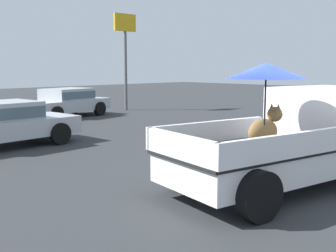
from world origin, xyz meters
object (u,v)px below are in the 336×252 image
Objects in this scene: parked_sedan_near at (66,101)px; parked_sedan_far at (1,122)px; motel_sign at (125,43)px; pickup_truck_main at (301,135)px.

parked_sedan_near and parked_sedan_far have the same top height.
motel_sign reaches higher than parked_sedan_near.
parked_sedan_far is at bearing 32.29° from parked_sedan_near.
motel_sign reaches higher than pickup_truck_main.
pickup_truck_main is 1.04× the size of motel_sign.
pickup_truck_main is 1.16× the size of parked_sedan_near.
motel_sign is (9.23, 5.64, 2.84)m from parked_sedan_far.
motel_sign is (3.97, 0.49, 2.84)m from parked_sedan_near.
pickup_truck_main reaches higher than parked_sedan_near.
parked_sedan_near is 1.04× the size of parked_sedan_far.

